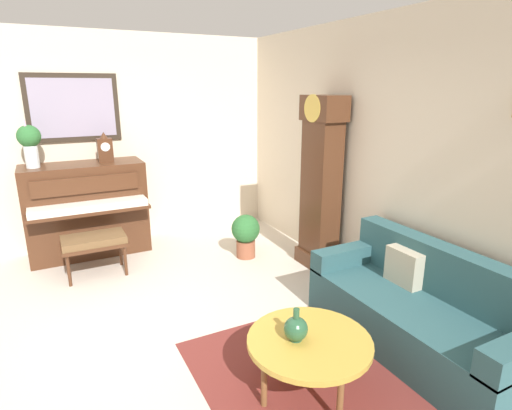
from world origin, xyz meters
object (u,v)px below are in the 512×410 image
object	(u,v)px
piano	(87,209)
green_jug	(296,329)
grandfather_clock	(321,188)
coffee_table	(309,343)
flower_vase	(29,141)
couch	(420,312)
mantel_clock	(105,149)
potted_plant	(246,233)
piano_bench	(94,242)

from	to	relation	value
piano	green_jug	world-z (taller)	piano
grandfather_clock	coffee_table	distance (m)	2.28
coffee_table	flower_vase	distance (m)	3.95
flower_vase	grandfather_clock	bearing A→B (deg)	60.45
couch	coffee_table	world-z (taller)	couch
couch	mantel_clock	xyz separation A→B (m)	(-3.41, -1.92, 1.04)
couch	coffee_table	distance (m)	1.13
grandfather_clock	potted_plant	bearing A→B (deg)	-132.89
grandfather_clock	coffee_table	bearing A→B (deg)	-37.22
piano_bench	coffee_table	size ratio (longest dim) A/B	0.80
piano_bench	mantel_clock	bearing A→B (deg)	156.96
green_jug	grandfather_clock	bearing A→B (deg)	140.31
grandfather_clock	mantel_clock	size ratio (longest dim) A/B	5.34
mantel_clock	piano	bearing A→B (deg)	-90.38
couch	mantel_clock	size ratio (longest dim) A/B	5.00
grandfather_clock	piano	bearing A→B (deg)	-124.72
mantel_clock	flower_vase	world-z (taller)	flower_vase
coffee_table	green_jug	xyz separation A→B (m)	(-0.04, -0.09, 0.12)
coffee_table	green_jug	bearing A→B (deg)	-114.42
piano_bench	flower_vase	bearing A→B (deg)	-145.25
grandfather_clock	green_jug	bearing A→B (deg)	-39.69
coffee_table	potted_plant	distance (m)	2.47
piano_bench	couch	size ratio (longest dim) A/B	0.37
piano	grandfather_clock	world-z (taller)	grandfather_clock
flower_vase	green_jug	world-z (taller)	flower_vase
couch	piano	bearing A→B (deg)	-147.07
piano_bench	piano	bearing A→B (deg)	178.08
piano	piano_bench	size ratio (longest dim) A/B	2.06
couch	green_jug	world-z (taller)	couch
green_jug	potted_plant	distance (m)	2.46
couch	mantel_clock	world-z (taller)	mantel_clock
grandfather_clock	couch	distance (m)	1.87
piano	couch	bearing A→B (deg)	32.93
coffee_table	green_jug	world-z (taller)	green_jug
piano_bench	grandfather_clock	world-z (taller)	grandfather_clock
piano_bench	grandfather_clock	xyz separation A→B (m)	(0.94, 2.44, 0.56)
coffee_table	potted_plant	bearing A→B (deg)	164.52
grandfather_clock	green_jug	size ratio (longest dim) A/B	8.46
mantel_clock	grandfather_clock	bearing A→B (deg)	51.84
mantel_clock	couch	bearing A→B (deg)	29.41
flower_vase	potted_plant	size ratio (longest dim) A/B	1.04
mantel_clock	green_jug	world-z (taller)	mantel_clock
piano	coffee_table	distance (m)	3.60
couch	mantel_clock	distance (m)	4.05
green_jug	piano	bearing A→B (deg)	-163.63
potted_plant	mantel_clock	bearing A→B (deg)	-125.74
green_jug	potted_plant	world-z (taller)	green_jug
piano	mantel_clock	size ratio (longest dim) A/B	3.79
couch	coffee_table	xyz separation A→B (m)	(0.02, -1.12, 0.07)
mantel_clock	coffee_table	bearing A→B (deg)	13.09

